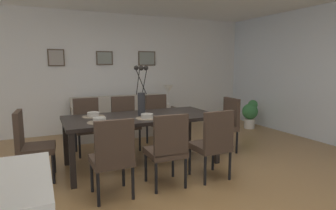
{
  "coord_description": "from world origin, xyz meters",
  "views": [
    {
      "loc": [
        -1.29,
        -3.08,
        1.5
      ],
      "look_at": [
        0.66,
        1.13,
        0.82
      ],
      "focal_mm": 30.06,
      "sensor_mm": 36.0,
      "label": 1
    }
  ],
  "objects_px": {
    "framed_picture_right": "(147,58)",
    "dining_chair_mid_right": "(159,117)",
    "dining_chair_far_left": "(168,147)",
    "side_table": "(168,119)",
    "dining_chair_head_east": "(225,122)",
    "bowl_near_left": "(100,119)",
    "centerpiece_vase": "(141,97)",
    "table_lamp": "(168,91)",
    "dining_chair_near_left": "(113,155)",
    "dining_chair_far_right": "(125,120)",
    "bowl_near_right": "(93,114)",
    "dining_chair_head_west": "(30,142)",
    "dining_chair_near_right": "(88,123)",
    "framed_picture_center": "(105,58)",
    "dining_table": "(142,120)",
    "sofa": "(120,121)",
    "potted_plant": "(250,113)",
    "dining_chair_mid_left": "(213,141)",
    "bowl_far_left": "(147,116)",
    "framed_picture_left": "(56,58)"
  },
  "relations": [
    {
      "from": "bowl_near_left",
      "to": "dining_chair_mid_left",
      "type": "bearing_deg",
      "value": -28.23
    },
    {
      "from": "dining_chair_near_right",
      "to": "framed_picture_center",
      "type": "height_order",
      "value": "framed_picture_center"
    },
    {
      "from": "bowl_near_right",
      "to": "bowl_far_left",
      "type": "bearing_deg",
      "value": -34.23
    },
    {
      "from": "dining_chair_far_left",
      "to": "framed_picture_right",
      "type": "xyz_separation_m",
      "value": [
        0.98,
        3.29,
        1.11
      ]
    },
    {
      "from": "dining_chair_far_left",
      "to": "dining_chair_head_west",
      "type": "bearing_deg",
      "value": 149.04
    },
    {
      "from": "potted_plant",
      "to": "dining_table",
      "type": "bearing_deg",
      "value": -159.05
    },
    {
      "from": "dining_chair_near_left",
      "to": "side_table",
      "type": "xyz_separation_m",
      "value": [
        1.94,
        2.74,
        -0.25
      ]
    },
    {
      "from": "centerpiece_vase",
      "to": "framed_picture_right",
      "type": "distance_m",
      "value": 2.66
    },
    {
      "from": "dining_chair_far_left",
      "to": "framed_picture_right",
      "type": "relative_size",
      "value": 2.19
    },
    {
      "from": "bowl_near_right",
      "to": "framed_picture_center",
      "type": "distance_m",
      "value": 2.42
    },
    {
      "from": "dining_chair_mid_left",
      "to": "centerpiece_vase",
      "type": "xyz_separation_m",
      "value": [
        -0.64,
        0.93,
        0.51
      ]
    },
    {
      "from": "bowl_near_right",
      "to": "framed_picture_center",
      "type": "xyz_separation_m",
      "value": [
        0.66,
        2.17,
        0.84
      ]
    },
    {
      "from": "side_table",
      "to": "table_lamp",
      "type": "relative_size",
      "value": 1.02
    },
    {
      "from": "dining_chair_far_left",
      "to": "dining_chair_mid_right",
      "type": "distance_m",
      "value": 1.91
    },
    {
      "from": "centerpiece_vase",
      "to": "framed_picture_left",
      "type": "xyz_separation_m",
      "value": [
        -0.99,
        2.4,
        0.6
      ]
    },
    {
      "from": "dining_chair_near_right",
      "to": "framed_picture_center",
      "type": "bearing_deg",
      "value": 66.51
    },
    {
      "from": "dining_chair_far_left",
      "to": "dining_table",
      "type": "bearing_deg",
      "value": 90.56
    },
    {
      "from": "dining_chair_head_west",
      "to": "table_lamp",
      "type": "height_order",
      "value": "table_lamp"
    },
    {
      "from": "framed_picture_right",
      "to": "potted_plant",
      "type": "bearing_deg",
      "value": -30.05
    },
    {
      "from": "dining_chair_far_right",
      "to": "bowl_near_left",
      "type": "relative_size",
      "value": 5.41
    },
    {
      "from": "framed_picture_right",
      "to": "bowl_near_left",
      "type": "bearing_deg",
      "value": -122.2
    },
    {
      "from": "dining_table",
      "to": "framed_picture_right",
      "type": "relative_size",
      "value": 5.24
    },
    {
      "from": "dining_chair_near_left",
      "to": "dining_chair_far_left",
      "type": "height_order",
      "value": "same"
    },
    {
      "from": "bowl_near_left",
      "to": "dining_table",
      "type": "bearing_deg",
      "value": 18.79
    },
    {
      "from": "dining_chair_mid_left",
      "to": "bowl_near_right",
      "type": "relative_size",
      "value": 5.41
    },
    {
      "from": "dining_chair_near_left",
      "to": "dining_chair_mid_right",
      "type": "height_order",
      "value": "same"
    },
    {
      "from": "dining_table",
      "to": "table_lamp",
      "type": "bearing_deg",
      "value": 55.08
    },
    {
      "from": "dining_chair_near_left",
      "to": "dining_chair_head_west",
      "type": "relative_size",
      "value": 1.0
    },
    {
      "from": "dining_chair_far_right",
      "to": "bowl_near_left",
      "type": "distance_m",
      "value": 1.34
    },
    {
      "from": "centerpiece_vase",
      "to": "dining_table",
      "type": "bearing_deg",
      "value": -124.65
    },
    {
      "from": "side_table",
      "to": "dining_chair_head_east",
      "type": "bearing_deg",
      "value": -82.69
    },
    {
      "from": "dining_chair_far_right",
      "to": "bowl_near_right",
      "type": "xyz_separation_m",
      "value": [
        -0.66,
        -0.68,
        0.27
      ]
    },
    {
      "from": "dining_chair_far_left",
      "to": "dining_chair_head_west",
      "type": "height_order",
      "value": "same"
    },
    {
      "from": "side_table",
      "to": "bowl_near_left",
      "type": "bearing_deg",
      "value": -133.3
    },
    {
      "from": "bowl_near_right",
      "to": "framed_picture_center",
      "type": "height_order",
      "value": "framed_picture_center"
    },
    {
      "from": "dining_chair_mid_right",
      "to": "centerpiece_vase",
      "type": "height_order",
      "value": "centerpiece_vase"
    },
    {
      "from": "dining_chair_head_east",
      "to": "framed_picture_center",
      "type": "relative_size",
      "value": 2.55
    },
    {
      "from": "centerpiece_vase",
      "to": "table_lamp",
      "type": "height_order",
      "value": "centerpiece_vase"
    },
    {
      "from": "dining_chair_near_left",
      "to": "framed_picture_center",
      "type": "bearing_deg",
      "value": 78.69
    },
    {
      "from": "dining_chair_near_right",
      "to": "framed_picture_center",
      "type": "xyz_separation_m",
      "value": [
        0.64,
        1.47,
        1.11
      ]
    },
    {
      "from": "dining_table",
      "to": "bowl_near_left",
      "type": "xyz_separation_m",
      "value": [
        -0.66,
        -0.22,
        0.11
      ]
    },
    {
      "from": "dining_chair_near_left",
      "to": "dining_chair_far_right",
      "type": "relative_size",
      "value": 1.0
    },
    {
      "from": "centerpiece_vase",
      "to": "sofa",
      "type": "relative_size",
      "value": 0.38
    },
    {
      "from": "side_table",
      "to": "potted_plant",
      "type": "relative_size",
      "value": 0.78
    },
    {
      "from": "framed_picture_left",
      "to": "bowl_near_left",
      "type": "bearing_deg",
      "value": -82.8
    },
    {
      "from": "dining_chair_head_east",
      "to": "bowl_near_left",
      "type": "height_order",
      "value": "dining_chair_head_east"
    },
    {
      "from": "bowl_near_left",
      "to": "sofa",
      "type": "relative_size",
      "value": 0.09
    },
    {
      "from": "dining_chair_mid_right",
      "to": "framed_picture_center",
      "type": "height_order",
      "value": "framed_picture_center"
    },
    {
      "from": "framed_picture_right",
      "to": "dining_chair_mid_right",
      "type": "bearing_deg",
      "value": -102.72
    },
    {
      "from": "bowl_far_left",
      "to": "framed_picture_right",
      "type": "relative_size",
      "value": 0.4
    }
  ]
}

